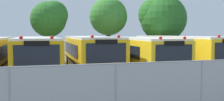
% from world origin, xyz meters
% --- Properties ---
extents(ground_plane, '(160.00, 160.00, 0.00)m').
position_xyz_m(ground_plane, '(0.00, 0.00, 0.00)').
color(ground_plane, '#514F4C').
extents(school_bus_1, '(2.79, 9.95, 2.67)m').
position_xyz_m(school_bus_1, '(-3.42, 0.12, 1.40)').
color(school_bus_1, '#EAA80C').
rests_on(school_bus_1, ground_plane).
extents(school_bus_2, '(2.63, 9.45, 2.71)m').
position_xyz_m(school_bus_2, '(0.06, 0.20, 1.42)').
color(school_bus_2, yellow).
rests_on(school_bus_2, ground_plane).
extents(school_bus_3, '(2.75, 10.66, 2.63)m').
position_xyz_m(school_bus_3, '(3.23, -0.22, 1.39)').
color(school_bus_3, yellow).
rests_on(school_bus_3, ground_plane).
extents(school_bus_4, '(2.54, 11.25, 2.72)m').
position_xyz_m(school_bus_4, '(6.66, -0.04, 1.43)').
color(school_bus_4, yellow).
rests_on(school_bus_4, ground_plane).
extents(tree_1, '(3.64, 3.51, 5.98)m').
position_xyz_m(tree_1, '(-2.30, 8.71, 4.31)').
color(tree_1, '#4C3823').
rests_on(tree_1, ground_plane).
extents(tree_2, '(4.03, 4.03, 6.62)m').
position_xyz_m(tree_2, '(3.64, 9.16, 4.57)').
color(tree_2, '#4C3823').
rests_on(tree_2, ground_plane).
extents(tree_3, '(5.00, 4.85, 6.76)m').
position_xyz_m(tree_3, '(8.92, 7.32, 4.45)').
color(tree_3, '#4C3823').
rests_on(tree_3, ground_plane).
extents(chainlink_fence, '(20.12, 0.07, 1.93)m').
position_xyz_m(chainlink_fence, '(0.40, -9.81, 1.00)').
color(chainlink_fence, '#9EA0A3').
rests_on(chainlink_fence, ground_plane).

